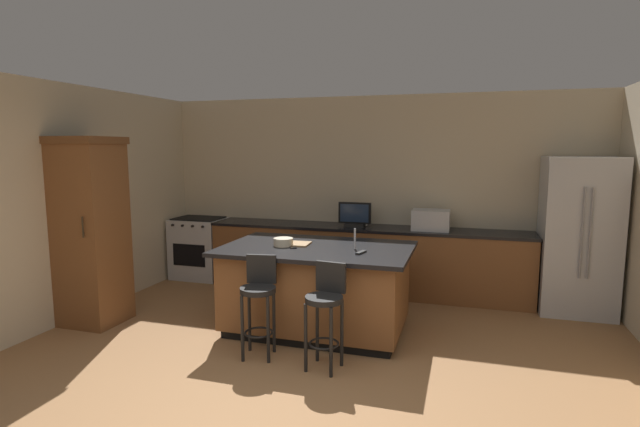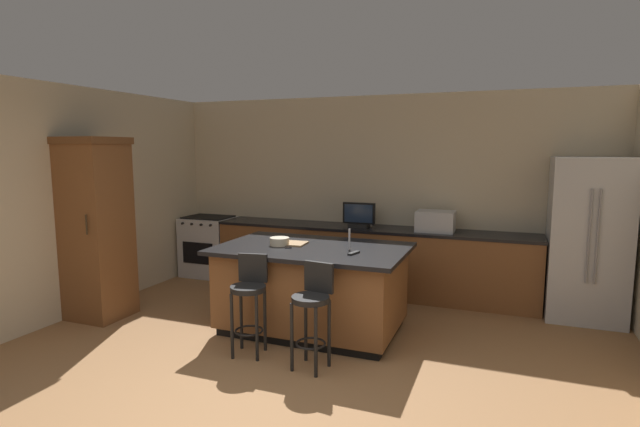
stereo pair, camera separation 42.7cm
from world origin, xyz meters
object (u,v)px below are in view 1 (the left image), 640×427
refrigerator (578,235)px  range_oven (200,248)px  tv_monitor (355,216)px  fruit_bowl (283,242)px  tv_remote (361,252)px  kitchen_island (317,288)px  cell_phone (293,247)px  cutting_board (293,244)px  microwave (431,220)px  bar_stool_left (259,297)px  bar_stool_right (326,307)px  cabinet_tower (91,228)px

refrigerator → range_oven: 5.21m
range_oven → tv_monitor: (2.44, -0.05, 0.60)m
fruit_bowl → tv_remote: fruit_bowl is taller
kitchen_island → tv_remote: bearing=-20.1°
cell_phone → cutting_board: bearing=81.7°
microwave → cutting_board: bearing=-132.1°
bar_stool_left → tv_remote: bar_stool_left is taller
bar_stool_left → cutting_board: bar_stool_left is taller
bar_stool_right → tv_remote: bar_stool_right is taller
bar_stool_left → tv_remote: (0.85, 0.60, 0.36)m
refrigerator → cutting_board: 3.42m
bar_stool_left → bar_stool_right: (0.68, -0.07, -0.01)m
microwave → cell_phone: microwave is taller
tv_monitor → bar_stool_left: 2.39m
bar_stool_left → fruit_bowl: (-0.04, 0.74, 0.39)m
cutting_board → tv_remote: bearing=-16.3°
range_oven → cabinet_tower: (-0.13, -2.07, 0.63)m
range_oven → tv_monitor: tv_monitor is taller
tv_monitor → fruit_bowl: tv_monitor is taller
cutting_board → cell_phone: bearing=-72.3°
tv_monitor → cell_phone: 1.65m
bar_stool_left → tv_remote: size_ratio=5.66×
cabinet_tower → bar_stool_left: bearing=-7.5°
kitchen_island → range_oven: size_ratio=2.17×
range_oven → tv_monitor: 2.52m
kitchen_island → microwave: bearing=55.1°
kitchen_island → fruit_bowl: fruit_bowl is taller
refrigerator → cabinet_tower: size_ratio=0.89×
cabinet_tower → fruit_bowl: size_ratio=9.94×
cabinet_tower → tv_monitor: cabinet_tower is taller
tv_remote → cell_phone: bearing=-171.5°
refrigerator → range_oven: refrigerator is taller
kitchen_island → cell_phone: size_ratio=13.46×
range_oven → microwave: 3.51m
range_oven → microwave: size_ratio=1.94×
refrigerator → microwave: 1.74m
tv_monitor → cabinet_tower: bearing=-141.9°
bar_stool_left → cell_phone: size_ratio=6.42×
cabinet_tower → bar_stool_right: size_ratio=2.20×
range_oven → cell_phone: 2.75m
tv_remote → kitchen_island: bearing=174.4°
bar_stool_left → cutting_board: 0.92m
cabinet_tower → cutting_board: cabinet_tower is taller
kitchen_island → range_oven: (-2.37, 1.56, -0.01)m
microwave → kitchen_island: bearing=-124.9°
fruit_bowl → cell_phone: bearing=-23.1°
cabinet_tower → fruit_bowl: (2.14, 0.45, -0.12)m
fruit_bowl → cell_phone: size_ratio=1.41×
kitchen_island → range_oven: range_oven is taller
fruit_bowl → tv_monitor: bearing=74.5°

